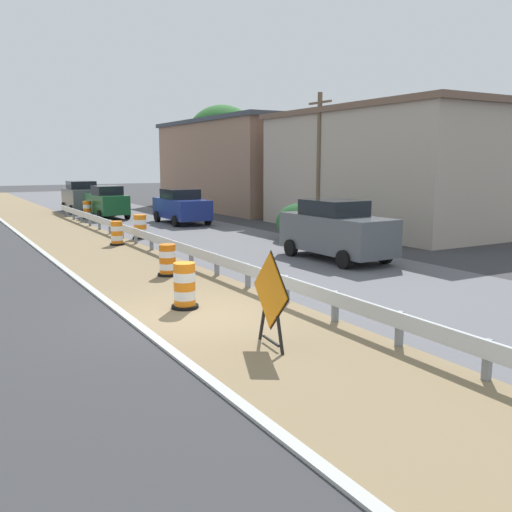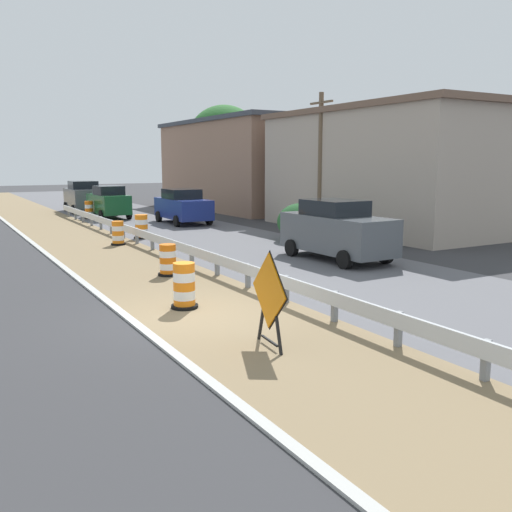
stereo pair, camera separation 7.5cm
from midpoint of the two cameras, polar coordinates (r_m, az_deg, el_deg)
The scene contains 20 objects.
ground_plane at distance 13.31m, azimuth -6.62°, elevation -6.10°, with size 160.00×160.00×0.00m, color #333335.
median_dirt_strip at distance 13.64m, azimuth -3.39°, elevation -5.64°, with size 4.06×120.00×0.01m, color #7F6B4C.
far_lane_asphalt at distance 16.85m, azimuth 14.08°, elevation -2.99°, with size 7.23×120.00×0.00m, color #56565B.
curb_near_edge at distance 12.87m, azimuth -11.97°, elevation -6.76°, with size 0.20×120.00×0.11m, color #ADADA8.
guardrail_median at distance 16.95m, azimuth -2.55°, elevation -0.85°, with size 0.18×48.30×0.71m.
warning_sign_diamond at distance 10.86m, azimuth 1.54°, elevation -3.93°, with size 0.21×1.56×1.92m.
traffic_barrel_nearest at distance 13.96m, azimuth -7.11°, elevation -3.19°, with size 0.67×0.67×1.13m.
traffic_barrel_close at distance 18.02m, azimuth -8.77°, elevation -0.56°, with size 0.65×0.65×1.00m.
traffic_barrel_mid at distance 25.09m, azimuth -13.69°, elevation 2.15°, with size 0.63×0.63×1.04m.
traffic_barrel_far at distance 26.98m, azimuth -11.42°, elevation 2.82°, with size 0.73×0.73×1.12m.
traffic_barrel_farther at distance 37.29m, azimuth -16.46°, elevation 4.41°, with size 0.63×0.63×1.10m.
car_lead_near_lane at distance 42.31m, azimuth -17.02°, elevation 5.77°, with size 2.24×4.47×2.21m.
car_trailing_near_lane at distance 20.83m, azimuth 8.26°, elevation 2.61°, with size 2.20×4.73×2.19m.
car_lead_far_lane at distance 37.25m, azimuth -14.62°, elevation 5.30°, with size 2.04×4.10×2.06m.
car_mid_far_lane at distance 33.24m, azimuth -7.34°, elevation 5.02°, with size 2.25×4.67×1.99m.
roadside_shop_near at distance 31.00m, azimuth 13.54°, elevation 8.51°, with size 7.91×13.83×6.30m.
roadside_shop_far at distance 43.68m, azimuth -1.07°, elevation 9.22°, with size 7.92×16.21×6.66m.
utility_pole_near at distance 29.39m, azimuth 6.58°, elevation 9.63°, with size 0.24×1.80×7.00m.
bush_roadside at distance 25.78m, azimuth 4.68°, elevation 3.46°, with size 2.21×2.21×1.71m, color #1E4C23.
tree_roadside at distance 44.47m, azimuth -3.18°, elevation 11.83°, with size 5.49×5.49×7.85m.
Camera 2 is at (-4.98, -11.82, 3.57)m, focal length 39.59 mm.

